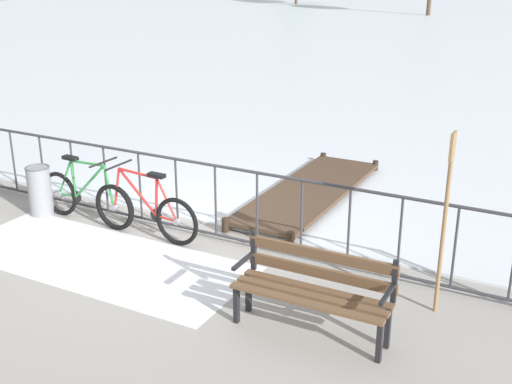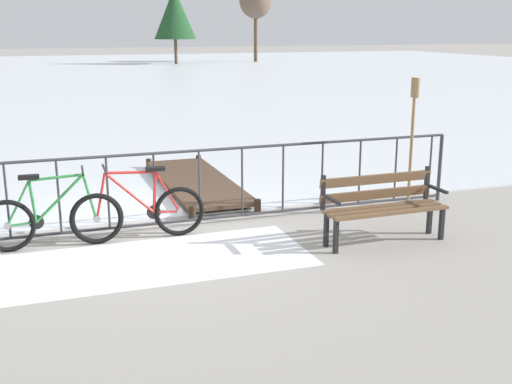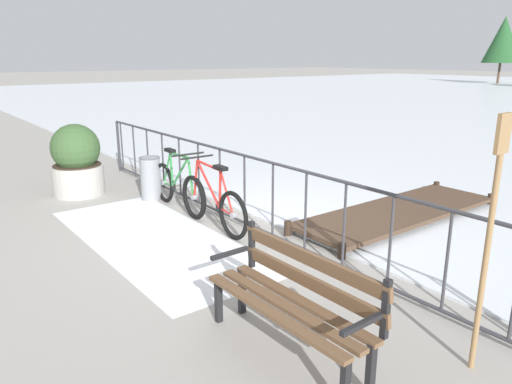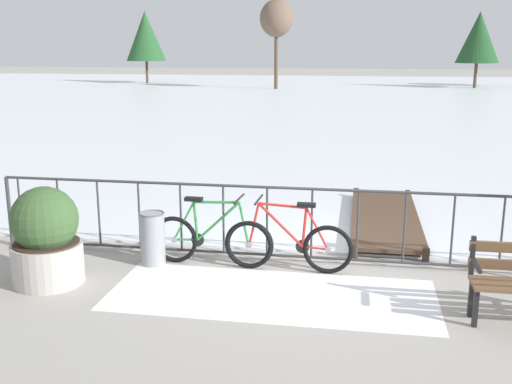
{
  "view_description": "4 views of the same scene",
  "coord_description": "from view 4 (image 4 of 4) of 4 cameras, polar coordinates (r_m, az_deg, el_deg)",
  "views": [
    {
      "loc": [
        4.82,
        -6.75,
        3.6
      ],
      "look_at": [
        1.19,
        0.05,
        0.77
      ],
      "focal_mm": 45.45,
      "sensor_mm": 36.0,
      "label": 1
    },
    {
      "loc": [
        -1.46,
        -8.23,
        2.67
      ],
      "look_at": [
        1.16,
        -0.79,
        0.62
      ],
      "focal_mm": 44.61,
      "sensor_mm": 36.0,
      "label": 2
    },
    {
      "loc": [
        5.22,
        -3.79,
        2.34
      ],
      "look_at": [
        0.04,
        0.17,
        0.51
      ],
      "focal_mm": 33.86,
      "sensor_mm": 36.0,
      "label": 3
    },
    {
      "loc": [
        0.58,
        -7.88,
        2.9
      ],
      "look_at": [
        -0.76,
        -0.05,
        0.99
      ],
      "focal_mm": 42.18,
      "sensor_mm": 36.0,
      "label": 4
    }
  ],
  "objects": [
    {
      "name": "railing_fence",
      "position": [
        8.24,
        5.31,
        -3.03
      ],
      "size": [
        9.06,
        0.06,
        1.07
      ],
      "color": "#38383D",
      "rests_on": "ground"
    },
    {
      "name": "frozen_pond",
      "position": [
        36.4,
        8.89,
        8.83
      ],
      "size": [
        80.0,
        56.0,
        0.03
      ],
      "primitive_type": "cube",
      "color": "silver",
      "rests_on": "ground"
    },
    {
      "name": "bicycle_near_railing",
      "position": [
        8.2,
        -4.32,
        -4.5
      ],
      "size": [
        1.71,
        0.52,
        0.97
      ],
      "color": "black",
      "rests_on": "ground"
    },
    {
      "name": "trash_bin",
      "position": [
        8.34,
        -9.78,
        -4.32
      ],
      "size": [
        0.35,
        0.35,
        0.73
      ],
      "color": "gray",
      "rests_on": "ground"
    },
    {
      "name": "bicycle_second",
      "position": [
        7.99,
        3.1,
        -4.98
      ],
      "size": [
        1.71,
        0.52,
        0.97
      ],
      "color": "black",
      "rests_on": "ground"
    },
    {
      "name": "ground_plane",
      "position": [
        8.42,
        5.22,
        -6.68
      ],
      "size": [
        160.0,
        160.0,
        0.0
      ],
      "primitive_type": "plane",
      "color": "#9E9991"
    },
    {
      "name": "tree_west_mid",
      "position": [
        43.64,
        1.95,
        16.06
      ],
      "size": [
        2.33,
        2.33,
        6.17
      ],
      "color": "brown",
      "rests_on": "ground"
    },
    {
      "name": "planter_with_shrub",
      "position": [
        7.96,
        -19.29,
        -4.12
      ],
      "size": [
        0.88,
        0.88,
        1.24
      ],
      "color": "#ADA8A0",
      "rests_on": "ground"
    },
    {
      "name": "snow_patch",
      "position": [
        7.35,
        1.48,
        -9.7
      ],
      "size": [
        3.92,
        1.58,
        0.01
      ],
      "primitive_type": "cube",
      "color": "white",
      "rests_on": "ground"
    },
    {
      "name": "wooden_dock",
      "position": [
        10.33,
        12.13,
        -2.4
      ],
      "size": [
        1.1,
        3.61,
        0.2
      ],
      "color": "#4C3828",
      "rests_on": "ground"
    },
    {
      "name": "tree_far_west",
      "position": [
        51.49,
        -10.43,
        14.33
      ],
      "size": [
        3.22,
        3.22,
        5.79
      ],
      "color": "brown",
      "rests_on": "ground"
    },
    {
      "name": "tree_centre",
      "position": [
        47.36,
        20.36,
        13.58
      ],
      "size": [
        3.05,
        3.05,
        5.43
      ],
      "color": "brown",
      "rests_on": "ground"
    }
  ]
}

